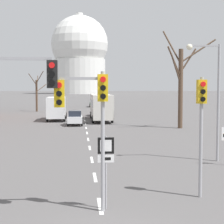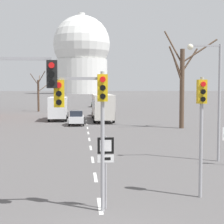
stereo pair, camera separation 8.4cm
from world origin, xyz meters
The scene contains 23 objects.
lane_stripe_0 centered at (0.00, 4.09, 0.00)m, with size 0.16×2.00×0.01m, color silver.
lane_stripe_1 centered at (0.00, 8.59, 0.00)m, with size 0.16×2.00×0.01m, color silver.
lane_stripe_2 centered at (0.00, 13.09, 0.00)m, with size 0.16×2.00×0.01m, color silver.
lane_stripe_3 centered at (0.00, 17.59, 0.00)m, with size 0.16×2.00×0.01m, color silver.
lane_stripe_4 centered at (0.00, 22.09, 0.00)m, with size 0.16×2.00×0.01m, color silver.
lane_stripe_5 centered at (0.00, 26.59, 0.00)m, with size 0.16×2.00×0.01m, color silver.
lane_stripe_6 centered at (0.00, 31.09, 0.00)m, with size 0.16×2.00×0.01m, color silver.
lane_stripe_7 centered at (0.00, 35.59, 0.00)m, with size 0.16×2.00×0.01m, color silver.
lane_stripe_8 centered at (0.00, 40.09, 0.00)m, with size 0.16×2.00×0.01m, color silver.
lane_stripe_9 centered at (0.00, 44.59, 0.00)m, with size 0.16×2.00×0.01m, color silver.
traffic_signal_centre_tall centered at (-0.46, 3.48, 3.81)m, with size 1.89×0.34×5.04m.
traffic_signal_near_left centered at (-3.14, 3.30, 4.34)m, with size 2.56×0.34×5.71m.
traffic_signal_near_right centered at (4.13, 4.86, 3.41)m, with size 0.36×0.34×4.88m.
route_sign_post centered at (0.19, 3.72, 1.85)m, with size 0.60×0.08×2.71m.
street_lamp_right centered at (7.17, 12.04, 4.40)m, with size 2.09×0.36×7.03m.
sedan_near_left centered at (-1.25, 34.14, 0.88)m, with size 1.78×3.96×1.74m.
sedan_near_right centered at (2.62, 74.36, 0.83)m, with size 1.98×4.25×1.63m.
sedan_mid_centre centered at (1.97, 48.53, 0.87)m, with size 1.77×3.80×1.74m.
city_bus centered at (2.16, 39.86, 2.05)m, with size 2.66×10.80×3.48m.
delivery_truck centered at (-3.74, 40.95, 1.70)m, with size 2.44×7.20×3.14m.
bare_tree_left_near centered at (-8.41, 59.46, 3.41)m, with size 3.07×3.41×7.39m.
bare_tree_right_near centered at (10.25, 30.00, 5.03)m, with size 5.86×2.95×10.68m.
capitol_dome centered at (0.00, 241.20, 25.90)m, with size 37.64×37.64×53.16m.
Camera 1 is at (-0.78, -9.76, 4.49)m, focal length 60.00 mm.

